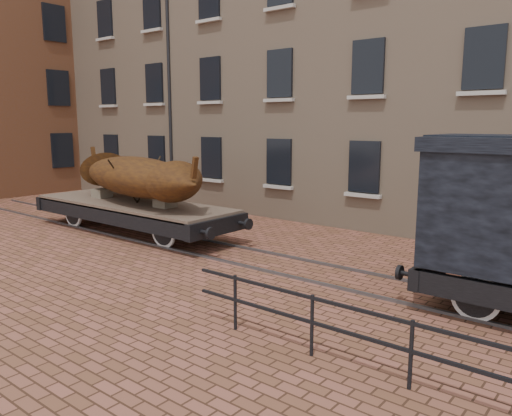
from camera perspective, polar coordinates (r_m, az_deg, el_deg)
The scene contains 5 objects.
ground at distance 13.73m, azimuth -1.30°, elevation -5.63°, with size 90.00×90.00×0.00m, color brown.
warehouse_cream at distance 21.11m, azimuth 24.44°, elevation 18.06°, with size 40.00×10.19×14.00m.
rail_track at distance 13.72m, azimuth -1.30°, elevation -5.51°, with size 30.00×1.52×0.06m.
flatcar_wagon at distance 17.06m, azimuth -13.99°, elevation -0.02°, with size 8.86×2.40×1.34m.
iron_boat at distance 16.68m, azimuth -13.52°, elevation 3.55°, with size 7.26×3.23×1.72m.
Camera 1 is at (8.56, -10.09, 3.63)m, focal length 35.00 mm.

